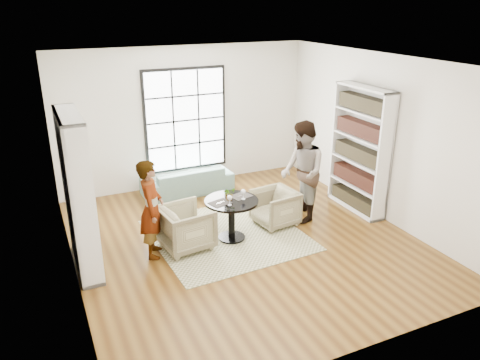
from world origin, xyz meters
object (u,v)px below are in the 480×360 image
wine_glass_left (230,198)px  wine_glass_right (243,192)px  person_left (151,209)px  armchair_left (186,227)px  armchair_right (275,208)px  pedestal_table (231,211)px  person_right (302,172)px  sofa (187,180)px  flower_centerpiece (229,194)px

wine_glass_left → wine_glass_right: 0.33m
person_left → armchair_left: bearing=-71.1°
armchair_left → wine_glass_left: bearing=-115.0°
armchair_right → person_left: (-2.29, -0.15, 0.47)m
pedestal_table → person_right: bearing=7.1°
armchair_left → sofa: bearing=-26.5°
pedestal_table → wine_glass_left: size_ratio=5.07×
sofa → wine_glass_left: bearing=85.5°
armchair_left → person_left: bearing=82.7°
pedestal_table → armchair_left: size_ratio=1.13×
wine_glass_right → flower_centerpiece: flower_centerpiece is taller
sofa → wine_glass_left: wine_glass_left is taller
sofa → person_right: bearing=123.2°
armchair_right → wine_glass_right: wine_glass_right is taller
pedestal_table → flower_centerpiece: bearing=143.7°
pedestal_table → armchair_right: (0.94, 0.19, -0.20)m
sofa → wine_glass_right: (0.21, -2.35, 0.58)m
armchair_left → flower_centerpiece: size_ratio=3.60×
pedestal_table → person_left: (-1.35, 0.04, 0.28)m
pedestal_table → person_right: person_right is taller
wine_glass_left → armchair_right: bearing=19.1°
armchair_left → armchair_right: 1.75m
wine_glass_right → flower_centerpiece: (-0.23, 0.07, -0.02)m
armchair_left → flower_centerpiece: (0.77, -0.02, 0.47)m
armchair_right → wine_glass_right: 0.94m
armchair_left → person_left: person_left is taller
sofa → wine_glass_left: size_ratio=10.56×
sofa → person_left: bearing=57.1°
armchair_right → wine_glass_right: size_ratio=4.01×
wine_glass_right → person_right: bearing=10.3°
armchair_left → person_right: (2.29, 0.15, 0.57)m
person_right → wine_glass_right: person_right is taller
pedestal_table → person_left: bearing=178.3°
person_left → wine_glass_left: (1.24, -0.22, 0.05)m
sofa → flower_centerpiece: 2.35m
wine_glass_left → person_left: bearing=169.9°
pedestal_table → wine_glass_right: (0.20, -0.05, 0.33)m
armchair_right → pedestal_table: bearing=-85.8°
sofa → flower_centerpiece: flower_centerpiece is taller
armchair_right → wine_glass_left: wine_glass_left is taller
pedestal_table → person_left: 1.38m
person_left → wine_glass_left: 1.26m
flower_centerpiece → person_right: bearing=6.1°
sofa → wine_glass_right: bearing=92.8°
person_right → wine_glass_right: 1.32m
person_left → person_right: bearing=-68.1°
armchair_right → flower_centerpiece: flower_centerpiece is taller
armchair_right → person_left: person_left is taller
armchair_right → person_left: bearing=-93.3°
sofa → armchair_left: 2.39m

